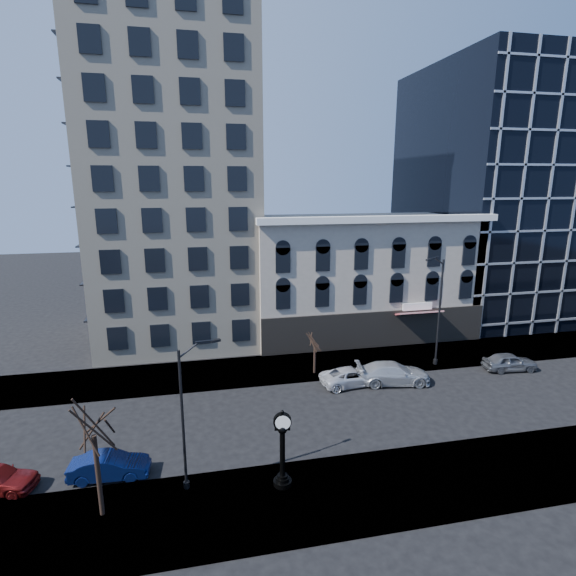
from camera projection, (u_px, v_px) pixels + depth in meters
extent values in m
plane|color=black|center=(271.00, 419.00, 30.02)|extent=(160.00, 160.00, 0.00)
cube|color=gray|center=(255.00, 370.00, 37.63)|extent=(160.00, 6.00, 0.12)
cube|color=gray|center=(298.00, 499.00, 22.40)|extent=(160.00, 6.00, 0.12)
cube|color=beige|center=(173.00, 143.00, 42.49)|extent=(15.00, 15.00, 38.00)
cube|color=#B1A392|center=(359.00, 276.00, 46.24)|extent=(22.00, 10.00, 12.00)
cube|color=white|center=(382.00, 219.00, 39.85)|extent=(22.60, 0.80, 0.60)
cube|color=black|center=(376.00, 330.00, 42.41)|extent=(22.00, 0.30, 3.60)
cube|color=maroon|center=(419.00, 313.00, 42.31)|extent=(4.50, 1.18, 0.55)
cube|color=black|center=(506.00, 194.00, 53.11)|extent=(20.00, 20.00, 28.00)
cylinder|color=black|center=(283.00, 482.00, 23.37)|extent=(0.97, 0.97, 0.26)
cylinder|color=black|center=(283.00, 478.00, 23.31)|extent=(0.70, 0.70, 0.18)
cylinder|color=black|center=(283.00, 476.00, 23.28)|extent=(0.53, 0.53, 0.14)
cylinder|color=black|center=(282.00, 453.00, 22.97)|extent=(0.28, 0.28, 2.54)
sphere|color=black|center=(282.00, 429.00, 22.65)|extent=(0.49, 0.49, 0.49)
cube|color=black|center=(282.00, 428.00, 22.63)|extent=(0.81, 0.32, 0.22)
cylinder|color=black|center=(282.00, 421.00, 22.55)|extent=(0.95, 0.43, 0.91)
cylinder|color=white|center=(283.00, 423.00, 22.41)|extent=(0.76, 0.14, 0.77)
cylinder|color=white|center=(282.00, 420.00, 22.69)|extent=(0.76, 0.14, 0.77)
sphere|color=black|center=(282.00, 412.00, 22.42)|extent=(0.18, 0.18, 0.18)
cylinder|color=black|center=(183.00, 422.00, 22.27)|extent=(0.14, 0.14, 7.54)
cylinder|color=black|center=(187.00, 485.00, 23.11)|extent=(0.32, 0.32, 0.35)
cube|color=black|center=(211.00, 342.00, 22.20)|extent=(0.52, 0.34, 0.12)
cylinder|color=black|center=(439.00, 313.00, 37.71)|extent=(0.17, 0.17, 9.15)
cylinder|color=black|center=(435.00, 362.00, 38.73)|extent=(0.38, 0.38, 0.43)
cube|color=black|center=(428.00, 260.00, 35.45)|extent=(0.63, 0.45, 0.15)
cylinder|color=black|center=(98.00, 476.00, 20.84)|extent=(0.22, 0.22, 4.16)
cylinder|color=black|center=(315.00, 357.00, 36.73)|extent=(0.21, 0.21, 2.66)
imported|color=#0C194C|center=(109.00, 466.00, 23.99)|extent=(4.22, 1.70, 1.36)
imported|color=silver|center=(351.00, 376.00, 34.96)|extent=(5.15, 2.83, 1.37)
imported|color=#A5A8AD|center=(393.00, 373.00, 35.18)|extent=(6.07, 3.21, 1.68)
imported|color=#595B60|center=(510.00, 362.00, 37.64)|extent=(4.51, 2.18, 1.49)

